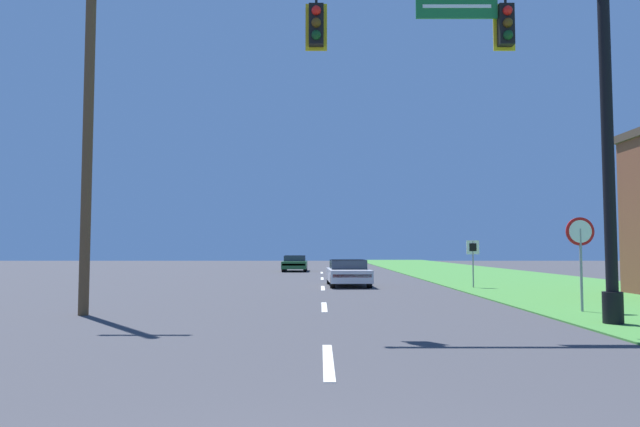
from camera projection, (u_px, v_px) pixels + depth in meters
grass_verge_right at (503, 278)px, 32.60m from camera, size 10.00×110.00×0.04m
road_center_line at (320, 288)px, 24.57m from camera, size 0.16×34.80×0.01m
signal_mast at (528, 100)px, 12.98m from camera, size 7.84×0.47×8.49m
car_ahead at (346, 273)px, 26.24m from camera, size 1.97×4.35×1.19m
far_car at (292, 263)px, 43.45m from camera, size 1.82×4.25×1.19m
stop_sign at (577, 243)px, 15.26m from camera, size 0.76×0.07×2.50m
route_sign_post at (470, 253)px, 24.66m from camera, size 0.55×0.06×2.03m
utility_pole_near at (85, 116)px, 14.87m from camera, size 1.80×0.26×10.00m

